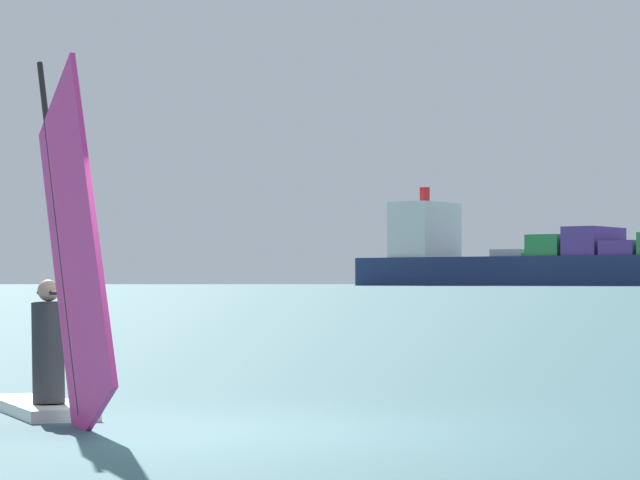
# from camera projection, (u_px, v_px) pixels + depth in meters

# --- Properties ---
(ground_plane) EXTENTS (4000.00, 4000.00, 0.00)m
(ground_plane) POSITION_uv_depth(u_px,v_px,m) (228.00, 429.00, 13.32)
(ground_plane) COLOR #386066
(windsurfer) EXTENTS (1.89, 3.81, 3.83)m
(windsurfer) POSITION_uv_depth(u_px,v_px,m) (57.00, 323.00, 14.35)
(windsurfer) COLOR white
(windsurfer) RESTS_ON ground_plane
(cargo_ship) EXTENTS (168.05, 134.13, 38.30)m
(cargo_ship) POSITION_uv_depth(u_px,v_px,m) (587.00, 260.00, 531.24)
(cargo_ship) COLOR navy
(cargo_ship) RESTS_ON ground_plane
(distant_headland) EXTENTS (680.73, 445.12, 41.16)m
(distant_headland) POSITION_uv_depth(u_px,v_px,m) (622.00, 261.00, 1307.00)
(distant_headland) COLOR #756B56
(distant_headland) RESTS_ON ground_plane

